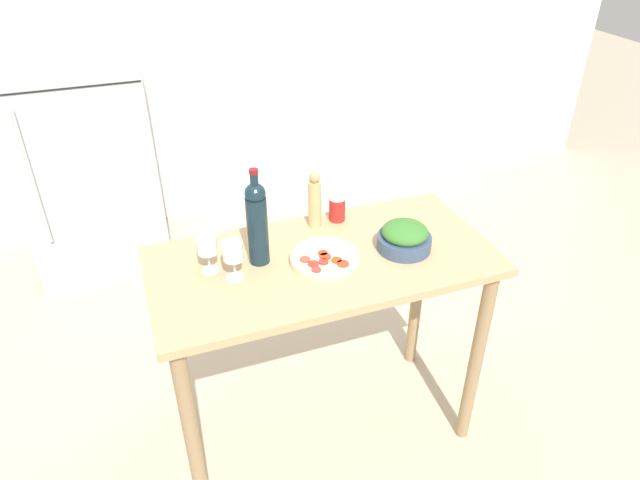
% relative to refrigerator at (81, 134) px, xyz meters
% --- Properties ---
extents(ground_plane, '(14.00, 14.00, 0.00)m').
position_rel_refrigerator_xyz_m(ground_plane, '(0.86, -1.82, -0.86)').
color(ground_plane, '#BCAD93').
extents(wall_back, '(6.40, 0.09, 2.60)m').
position_rel_refrigerator_xyz_m(wall_back, '(0.86, 0.40, 0.44)').
color(wall_back, silver).
rests_on(wall_back, ground_plane).
extents(refrigerator, '(0.76, 0.72, 1.73)m').
position_rel_refrigerator_xyz_m(refrigerator, '(0.00, 0.00, 0.00)').
color(refrigerator, '#B7BCC1').
rests_on(refrigerator, ground_plane).
extents(prep_counter, '(1.30, 0.63, 0.95)m').
position_rel_refrigerator_xyz_m(prep_counter, '(0.86, -1.82, -0.07)').
color(prep_counter, tan).
rests_on(prep_counter, ground_plane).
extents(wine_bottle, '(0.08, 0.08, 0.38)m').
position_rel_refrigerator_xyz_m(wine_bottle, '(0.63, -1.76, 0.26)').
color(wine_bottle, '#142833').
rests_on(wine_bottle, prep_counter).
extents(wine_glass_near, '(0.07, 0.07, 0.15)m').
position_rel_refrigerator_xyz_m(wine_glass_near, '(0.52, -1.83, 0.19)').
color(wine_glass_near, silver).
rests_on(wine_glass_near, prep_counter).
extents(wine_glass_far, '(0.07, 0.07, 0.15)m').
position_rel_refrigerator_xyz_m(wine_glass_far, '(0.44, -1.76, 0.19)').
color(wine_glass_far, silver).
rests_on(wine_glass_far, prep_counter).
extents(pepper_mill, '(0.05, 0.05, 0.24)m').
position_rel_refrigerator_xyz_m(pepper_mill, '(0.91, -1.59, 0.20)').
color(pepper_mill, tan).
rests_on(pepper_mill, prep_counter).
extents(salad_bowl, '(0.21, 0.21, 0.11)m').
position_rel_refrigerator_xyz_m(salad_bowl, '(1.17, -1.86, 0.14)').
color(salad_bowl, '#384C6B').
rests_on(salad_bowl, prep_counter).
extents(homemade_pizza, '(0.27, 0.27, 0.03)m').
position_rel_refrigerator_xyz_m(homemade_pizza, '(0.85, -1.84, 0.10)').
color(homemade_pizza, beige).
rests_on(homemade_pizza, prep_counter).
extents(salt_canister, '(0.07, 0.07, 0.11)m').
position_rel_refrigerator_xyz_m(salt_canister, '(1.01, -1.57, 0.14)').
color(salt_canister, '#B2231E').
rests_on(salt_canister, prep_counter).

